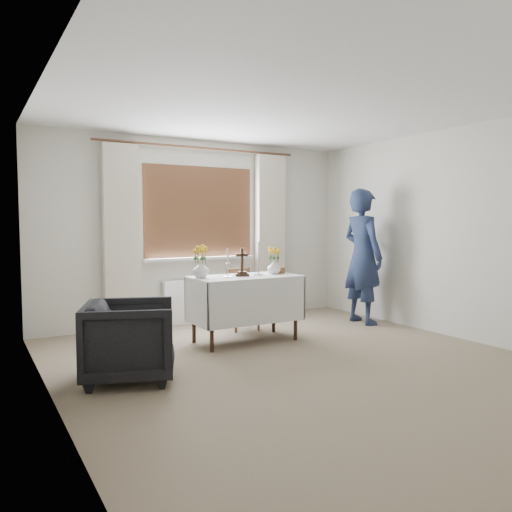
{
  "coord_description": "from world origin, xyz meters",
  "views": [
    {
      "loc": [
        -2.79,
        -3.86,
        1.39
      ],
      "look_at": [
        -0.0,
        0.93,
        1.0
      ],
      "focal_mm": 35.0,
      "sensor_mm": 36.0,
      "label": 1
    }
  ],
  "objects_px": {
    "altar_table": "(245,309)",
    "wooden_cross": "(242,262)",
    "flower_vase_right": "(274,267)",
    "wooden_chair": "(243,299)",
    "flower_vase_left": "(201,269)",
    "armchair": "(130,340)",
    "person": "(363,256)"
  },
  "relations": [
    {
      "from": "altar_table",
      "to": "wooden_cross",
      "type": "relative_size",
      "value": 3.83
    },
    {
      "from": "wooden_chair",
      "to": "altar_table",
      "type": "bearing_deg",
      "value": -109.86
    },
    {
      "from": "person",
      "to": "wooden_chair",
      "type": "bearing_deg",
      "value": 73.93
    },
    {
      "from": "altar_table",
      "to": "wooden_cross",
      "type": "xyz_separation_m",
      "value": [
        -0.04,
        0.0,
        0.54
      ]
    },
    {
      "from": "wooden_chair",
      "to": "flower_vase_right",
      "type": "relative_size",
      "value": 4.71
    },
    {
      "from": "wooden_chair",
      "to": "flower_vase_left",
      "type": "bearing_deg",
      "value": -142.11
    },
    {
      "from": "wooden_chair",
      "to": "person",
      "type": "distance_m",
      "value": 1.75
    },
    {
      "from": "armchair",
      "to": "flower_vase_right",
      "type": "xyz_separation_m",
      "value": [
        1.95,
        0.73,
        0.49
      ]
    },
    {
      "from": "armchair",
      "to": "person",
      "type": "bearing_deg",
      "value": -56.08
    },
    {
      "from": "wooden_cross",
      "to": "flower_vase_right",
      "type": "xyz_separation_m",
      "value": [
        0.44,
        0.01,
        -0.08
      ]
    },
    {
      "from": "wooden_cross",
      "to": "flower_vase_right",
      "type": "height_order",
      "value": "wooden_cross"
    },
    {
      "from": "armchair",
      "to": "altar_table",
      "type": "bearing_deg",
      "value": -44.94
    },
    {
      "from": "wooden_chair",
      "to": "flower_vase_left",
      "type": "xyz_separation_m",
      "value": [
        -0.8,
        -0.5,
        0.46
      ]
    },
    {
      "from": "flower_vase_right",
      "to": "altar_table",
      "type": "bearing_deg",
      "value": -177.95
    },
    {
      "from": "altar_table",
      "to": "flower_vase_left",
      "type": "height_order",
      "value": "flower_vase_left"
    },
    {
      "from": "wooden_chair",
      "to": "flower_vase_right",
      "type": "bearing_deg",
      "value": -72.35
    },
    {
      "from": "flower_vase_left",
      "to": "flower_vase_right",
      "type": "distance_m",
      "value": 0.92
    },
    {
      "from": "altar_table",
      "to": "flower_vase_right",
      "type": "height_order",
      "value": "flower_vase_right"
    },
    {
      "from": "altar_table",
      "to": "armchair",
      "type": "bearing_deg",
      "value": -155.17
    },
    {
      "from": "wooden_chair",
      "to": "flower_vase_left",
      "type": "height_order",
      "value": "flower_vase_left"
    },
    {
      "from": "wooden_cross",
      "to": "flower_vase_right",
      "type": "distance_m",
      "value": 0.45
    },
    {
      "from": "armchair",
      "to": "person",
      "type": "relative_size",
      "value": 0.42
    },
    {
      "from": "wooden_chair",
      "to": "wooden_cross",
      "type": "xyz_separation_m",
      "value": [
        -0.32,
        -0.58,
        0.53
      ]
    },
    {
      "from": "flower_vase_right",
      "to": "wooden_chair",
      "type": "bearing_deg",
      "value": 101.57
    },
    {
      "from": "flower_vase_right",
      "to": "flower_vase_left",
      "type": "bearing_deg",
      "value": 175.65
    },
    {
      "from": "armchair",
      "to": "flower_vase_right",
      "type": "relative_size",
      "value": 4.62
    },
    {
      "from": "armchair",
      "to": "flower_vase_right",
      "type": "bearing_deg",
      "value": -49.19
    },
    {
      "from": "wooden_cross",
      "to": "flower_vase_left",
      "type": "bearing_deg",
      "value": -167.7
    },
    {
      "from": "altar_table",
      "to": "person",
      "type": "bearing_deg",
      "value": 3.64
    },
    {
      "from": "wooden_cross",
      "to": "flower_vase_right",
      "type": "relative_size",
      "value": 1.94
    },
    {
      "from": "flower_vase_left",
      "to": "flower_vase_right",
      "type": "relative_size",
      "value": 1.13
    },
    {
      "from": "armchair",
      "to": "wooden_cross",
      "type": "relative_size",
      "value": 2.38
    }
  ]
}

